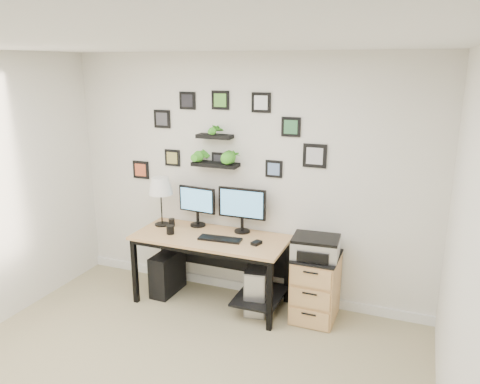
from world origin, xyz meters
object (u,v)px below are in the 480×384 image
at_px(monitor_left, 197,203).
at_px(monitor_right, 242,206).
at_px(table_lamp, 161,187).
at_px(printer, 316,247).
at_px(pc_tower_black, 168,273).
at_px(pc_tower_grey, 259,287).
at_px(desk, 215,247).
at_px(mug, 170,230).
at_px(file_cabinet, 316,287).

height_order(monitor_left, monitor_right, monitor_right).
distance_m(table_lamp, printer, 1.79).
distance_m(monitor_left, pc_tower_black, 0.85).
relative_size(monitor_left, printer, 0.96).
relative_size(table_lamp, pc_tower_grey, 1.05).
xyz_separation_m(table_lamp, pc_tower_grey, (1.16, -0.06, -0.94)).
bearing_deg(desk, printer, 1.19).
bearing_deg(mug, pc_tower_black, 137.33).
relative_size(pc_tower_black, printer, 1.00).
relative_size(desk, file_cabinet, 2.39).
xyz_separation_m(pc_tower_grey, printer, (0.58, 0.00, 0.53)).
xyz_separation_m(monitor_left, mug, (-0.15, -0.33, -0.21)).
xyz_separation_m(table_lamp, file_cabinet, (1.75, -0.03, -0.85)).
bearing_deg(printer, monitor_right, 168.19).
bearing_deg(file_cabinet, monitor_left, 173.94).
height_order(monitor_right, pc_tower_black, monitor_right).
distance_m(mug, pc_tower_black, 0.59).
xyz_separation_m(monitor_right, printer, (0.83, -0.17, -0.27)).
bearing_deg(pc_tower_black, printer, 2.93).
xyz_separation_m(monitor_left, pc_tower_black, (-0.28, -0.22, -0.78)).
relative_size(monitor_right, table_lamp, 0.96).
bearing_deg(printer, monitor_left, 172.39).
distance_m(table_lamp, pc_tower_grey, 1.50).
distance_m(monitor_left, printer, 1.39).
distance_m(monitor_right, mug, 0.79).
height_order(monitor_left, printer, monitor_left).
bearing_deg(monitor_right, pc_tower_grey, -34.49).
height_order(monitor_left, pc_tower_grey, monitor_left).
height_order(monitor_left, file_cabinet, monitor_left).
relative_size(table_lamp, mug, 5.87).
distance_m(mug, file_cabinet, 1.60).
height_order(file_cabinet, printer, printer).
height_order(monitor_left, table_lamp, table_lamp).
bearing_deg(table_lamp, monitor_left, 17.09).
height_order(pc_tower_black, pc_tower_grey, pc_tower_grey).
distance_m(pc_tower_black, file_cabinet, 1.65).
relative_size(desk, pc_tower_black, 3.46).
distance_m(pc_tower_grey, file_cabinet, 0.60).
bearing_deg(mug, monitor_left, 65.20).
xyz_separation_m(monitor_right, mug, (-0.68, -0.32, -0.24)).
bearing_deg(pc_tower_grey, desk, -177.38).
bearing_deg(monitor_right, file_cabinet, -9.29).
relative_size(monitor_right, pc_tower_black, 1.12).
xyz_separation_m(monitor_right, pc_tower_black, (-0.81, -0.21, -0.81)).
bearing_deg(desk, file_cabinet, 3.13).
bearing_deg(monitor_left, table_lamp, -162.91).
xyz_separation_m(desk, file_cabinet, (1.07, 0.06, -0.29)).
distance_m(monitor_right, pc_tower_black, 1.16).
height_order(desk, table_lamp, table_lamp).
distance_m(pc_tower_black, pc_tower_grey, 1.06).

